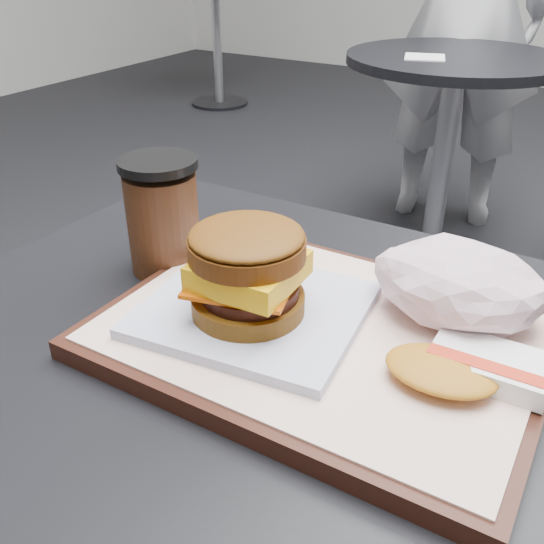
% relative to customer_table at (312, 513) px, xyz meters
% --- Properties ---
extents(customer_table, '(0.80, 0.60, 0.77)m').
position_rel_customer_table_xyz_m(customer_table, '(0.00, 0.00, 0.00)').
color(customer_table, '#A5A5AA').
rests_on(customer_table, ground).
extents(serving_tray, '(0.38, 0.28, 0.02)m').
position_rel_customer_table_xyz_m(serving_tray, '(-0.01, 0.03, 0.20)').
color(serving_tray, black).
rests_on(serving_tray, customer_table).
extents(breakfast_sandwich, '(0.21, 0.19, 0.09)m').
position_rel_customer_table_xyz_m(breakfast_sandwich, '(-0.07, 0.01, 0.24)').
color(breakfast_sandwich, white).
rests_on(breakfast_sandwich, serving_tray).
extents(hash_brown, '(0.12, 0.09, 0.02)m').
position_rel_customer_table_xyz_m(hash_brown, '(0.12, 0.02, 0.22)').
color(hash_brown, white).
rests_on(hash_brown, serving_tray).
extents(crumpled_wrapper, '(0.15, 0.12, 0.07)m').
position_rel_customer_table_xyz_m(crumpled_wrapper, '(0.08, 0.11, 0.24)').
color(crumpled_wrapper, white).
rests_on(crumpled_wrapper, serving_tray).
extents(coffee_cup, '(0.08, 0.08, 0.12)m').
position_rel_customer_table_xyz_m(coffee_cup, '(-0.22, 0.07, 0.25)').
color(coffee_cup, '#391C0D').
rests_on(coffee_cup, customer_table).
extents(neighbor_table, '(0.70, 0.70, 0.75)m').
position_rel_customer_table_xyz_m(neighbor_table, '(-0.35, 1.65, -0.03)').
color(neighbor_table, black).
rests_on(neighbor_table, ground).
extents(napkin, '(0.15, 0.15, 0.00)m').
position_rel_customer_table_xyz_m(napkin, '(-0.42, 1.54, 0.17)').
color(napkin, white).
rests_on(napkin, neighbor_table).
extents(patron, '(0.68, 0.51, 1.69)m').
position_rel_customer_table_xyz_m(patron, '(-0.46, 2.13, 0.26)').
color(patron, silver).
rests_on(patron, ground).
extents(bg_table_mid, '(0.66, 0.66, 0.75)m').
position_rel_customer_table_xyz_m(bg_table_mid, '(-2.40, 3.20, -0.02)').
color(bg_table_mid, black).
rests_on(bg_table_mid, ground).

